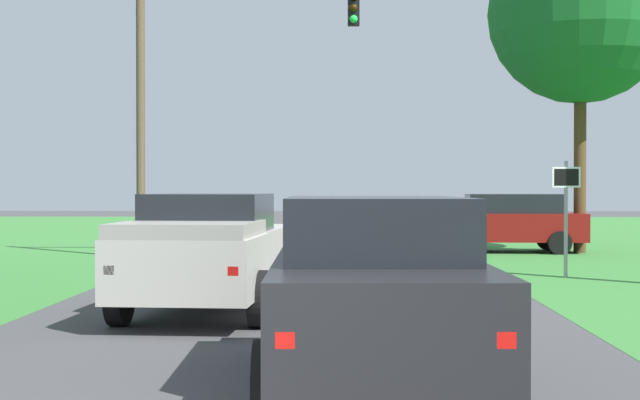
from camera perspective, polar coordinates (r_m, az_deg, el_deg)
ground_plane at (r=15.70m, az=-1.30°, el=-6.32°), size 120.00×120.00×0.00m
red_suv_near at (r=8.88m, az=3.47°, el=-5.45°), size 2.25×4.61×1.85m
pickup_truck_lead at (r=14.39m, az=-6.81°, el=-3.13°), size 2.45×5.51×1.84m
traffic_light at (r=25.54m, az=-7.50°, el=8.04°), size 6.61×0.40×7.95m
keep_moving_sign at (r=20.32m, az=15.05°, el=-0.19°), size 0.60×0.09×2.51m
oak_tree_right at (r=28.81m, az=15.89°, el=11.20°), size 5.49×5.49×9.93m
crossing_suv_far at (r=28.05m, az=11.59°, el=-1.32°), size 4.64×2.16×1.75m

